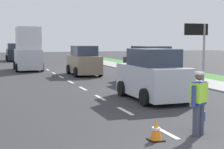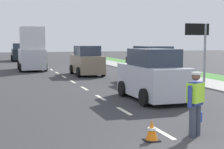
% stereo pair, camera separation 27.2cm
% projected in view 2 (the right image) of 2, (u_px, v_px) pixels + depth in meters
% --- Properties ---
extents(ground_plane, '(96.00, 96.00, 0.00)m').
position_uv_depth(ground_plane, '(56.00, 73.00, 26.61)').
color(ground_plane, '#333335').
extents(sidewalk_right, '(2.40, 72.00, 0.14)m').
position_uv_depth(sidewalk_right, '(224.00, 87.00, 18.40)').
color(sidewalk_right, '#9E9E99').
rests_on(sidewalk_right, ground).
extents(lane_center_line, '(0.14, 46.40, 0.01)m').
position_uv_depth(lane_center_line, '(49.00, 68.00, 30.58)').
color(lane_center_line, silver).
rests_on(lane_center_line, ground).
extents(road_worker, '(0.64, 0.60, 1.67)m').
position_uv_depth(road_worker, '(196.00, 100.00, 8.92)').
color(road_worker, '#383D4C').
rests_on(road_worker, ground).
extents(lane_direction_sign, '(1.16, 0.11, 3.20)m').
position_uv_depth(lane_direction_sign, '(200.00, 42.00, 14.91)').
color(lane_direction_sign, gray).
rests_on(lane_direction_sign, ground).
extents(traffic_cone_near, '(0.36, 0.36, 0.52)m').
position_uv_depth(traffic_cone_near, '(152.00, 131.00, 8.53)').
color(traffic_cone_near, black).
rests_on(traffic_cone_near, ground).
extents(delivery_truck, '(2.16, 4.60, 3.54)m').
position_uv_depth(delivery_truck, '(32.00, 51.00, 28.39)').
color(delivery_truck, silver).
rests_on(delivery_truck, ground).
extents(car_outgoing_ahead, '(1.98, 3.99, 2.13)m').
position_uv_depth(car_outgoing_ahead, '(152.00, 76.00, 14.35)').
color(car_outgoing_ahead, silver).
rests_on(car_outgoing_ahead, ground).
extents(car_oncoming_third, '(1.87, 4.39, 2.12)m').
position_uv_depth(car_oncoming_third, '(19.00, 53.00, 41.88)').
color(car_oncoming_third, black).
rests_on(car_oncoming_third, ground).
extents(car_outgoing_far, '(1.94, 3.89, 2.09)m').
position_uv_depth(car_outgoing_far, '(87.00, 62.00, 24.61)').
color(car_outgoing_far, gray).
rests_on(car_outgoing_far, ground).
extents(car_parked_far, '(1.98, 4.18, 2.15)m').
position_uv_depth(car_parked_far, '(152.00, 66.00, 20.09)').
color(car_parked_far, black).
rests_on(car_parked_far, ground).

